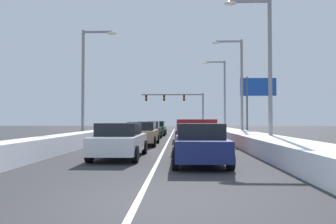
% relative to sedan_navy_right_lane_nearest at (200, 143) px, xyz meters
% --- Properties ---
extents(ground_plane, '(120.00, 120.00, 0.00)m').
position_rel_sedan_navy_right_lane_nearest_xyz_m(ground_plane, '(-1.62, 12.53, -0.76)').
color(ground_plane, '#333335').
extents(lane_stripe_between_right_lane_and_center_lane, '(0.14, 50.19, 0.01)m').
position_rel_sedan_navy_right_lane_nearest_xyz_m(lane_stripe_between_right_lane_and_center_lane, '(-1.62, 17.09, -0.76)').
color(lane_stripe_between_right_lane_and_center_lane, silver).
rests_on(lane_stripe_between_right_lane_and_center_lane, ground).
extents(snow_bank_right_shoulder, '(2.14, 50.19, 0.79)m').
position_rel_sedan_navy_right_lane_nearest_xyz_m(snow_bank_right_shoulder, '(3.68, 17.09, -0.37)').
color(snow_bank_right_shoulder, white).
rests_on(snow_bank_right_shoulder, ground).
extents(snow_bank_left_shoulder, '(1.20, 50.19, 0.85)m').
position_rel_sedan_navy_right_lane_nearest_xyz_m(snow_bank_left_shoulder, '(-6.92, 17.09, -0.34)').
color(snow_bank_left_shoulder, white).
rests_on(snow_bank_left_shoulder, ground).
extents(sedan_navy_right_lane_nearest, '(2.00, 4.50, 1.51)m').
position_rel_sedan_navy_right_lane_nearest_xyz_m(sedan_navy_right_lane_nearest, '(0.00, 0.00, 0.00)').
color(sedan_navy_right_lane_nearest, navy).
rests_on(sedan_navy_right_lane_nearest, ground).
extents(suv_red_right_lane_second, '(2.16, 4.90, 1.67)m').
position_rel_sedan_navy_right_lane_nearest_xyz_m(suv_red_right_lane_second, '(0.13, 5.90, 0.25)').
color(suv_red_right_lane_second, maroon).
rests_on(suv_red_right_lane_second, ground).
extents(suv_gray_right_lane_third, '(2.16, 4.90, 1.67)m').
position_rel_sedan_navy_right_lane_nearest_xyz_m(suv_gray_right_lane_third, '(0.02, 12.58, 0.25)').
color(suv_gray_right_lane_third, slate).
rests_on(suv_gray_right_lane_third, ground).
extents(sedan_charcoal_right_lane_fourth, '(2.00, 4.50, 1.51)m').
position_rel_sedan_navy_right_lane_nearest_xyz_m(sedan_charcoal_right_lane_fourth, '(0.02, 18.33, 0.00)').
color(sedan_charcoal_right_lane_fourth, '#38383D').
rests_on(sedan_charcoal_right_lane_fourth, ground).
extents(sedan_white_center_lane_nearest, '(2.00, 4.50, 1.51)m').
position_rel_sedan_navy_right_lane_nearest_xyz_m(sedan_white_center_lane_nearest, '(-3.34, 1.61, 0.00)').
color(sedan_white_center_lane_nearest, silver).
rests_on(sedan_white_center_lane_nearest, ground).
extents(sedan_tan_center_lane_second, '(2.00, 4.50, 1.51)m').
position_rel_sedan_navy_right_lane_nearest_xyz_m(sedan_tan_center_lane_second, '(-3.17, 8.23, 0.00)').
color(sedan_tan_center_lane_second, '#937F60').
rests_on(sedan_tan_center_lane_second, ground).
extents(sedan_black_center_lane_third, '(2.00, 4.50, 1.51)m').
position_rel_sedan_navy_right_lane_nearest_xyz_m(sedan_black_center_lane_third, '(-3.31, 14.02, 0.00)').
color(sedan_black_center_lane_third, black).
rests_on(sedan_black_center_lane_third, ground).
extents(sedan_green_center_lane_fourth, '(2.00, 4.50, 1.51)m').
position_rel_sedan_navy_right_lane_nearest_xyz_m(sedan_green_center_lane_fourth, '(-3.17, 20.55, 0.00)').
color(sedan_green_center_lane_fourth, '#1E5633').
rests_on(sedan_green_center_lane_fourth, ground).
extents(traffic_light_gantry, '(10.60, 0.47, 6.20)m').
position_rel_sedan_navy_right_lane_nearest_xyz_m(traffic_light_gantry, '(-0.44, 39.89, 3.96)').
color(traffic_light_gantry, slate).
rests_on(traffic_light_gantry, ground).
extents(street_lamp_right_near, '(2.66, 0.36, 8.52)m').
position_rel_sedan_navy_right_lane_nearest_xyz_m(street_lamp_right_near, '(4.00, 5.68, 4.31)').
color(street_lamp_right_near, gray).
rests_on(street_lamp_right_near, ground).
extents(street_lamp_right_mid, '(2.66, 0.36, 8.61)m').
position_rel_sedan_navy_right_lane_nearest_xyz_m(street_lamp_right_mid, '(4.30, 14.81, 4.36)').
color(street_lamp_right_mid, gray).
rests_on(street_lamp_right_mid, ground).
extents(street_lamp_right_far, '(2.66, 0.36, 8.56)m').
position_rel_sedan_navy_right_lane_nearest_xyz_m(street_lamp_right_far, '(4.21, 23.93, 4.33)').
color(street_lamp_right_far, gray).
rests_on(street_lamp_right_far, ground).
extents(street_lamp_left_mid, '(2.66, 0.36, 8.47)m').
position_rel_sedan_navy_right_lane_nearest_xyz_m(street_lamp_left_mid, '(-7.69, 11.10, 4.28)').
color(street_lamp_left_mid, gray).
rests_on(street_lamp_left_mid, ground).
extents(roadside_sign_right, '(3.20, 0.16, 5.50)m').
position_rel_sedan_navy_right_lane_nearest_xyz_m(roadside_sign_right, '(6.31, 15.82, 3.25)').
color(roadside_sign_right, '#59595B').
rests_on(roadside_sign_right, ground).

